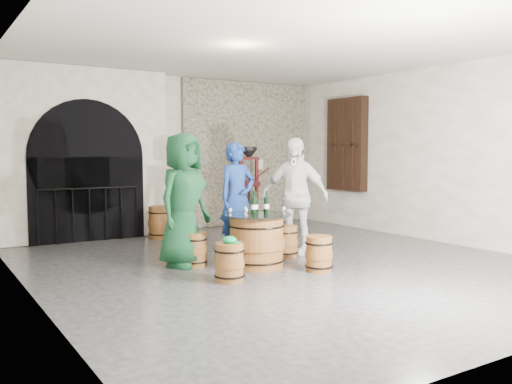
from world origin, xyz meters
TOP-DOWN VIEW (x-y plane):
  - ground at (0.00, 0.00)m, footprint 8.00×8.00m
  - wall_back at (0.00, 4.00)m, footprint 8.00×0.00m
  - wall_left at (-3.50, 0.00)m, footprint 0.00×8.00m
  - wall_right at (3.50, 0.00)m, footprint 0.00×8.00m
  - ceiling at (0.00, 0.00)m, footprint 8.00×8.00m
  - stone_facing_panel at (1.80, 3.94)m, footprint 3.20×0.12m
  - arched_opening at (-1.90, 3.74)m, footprint 3.10×0.60m
  - shuttered_window at (3.38, 2.40)m, footprint 0.23×1.10m
  - barrel_table at (-0.50, -0.07)m, footprint 0.99×0.99m
  - barrel_stool_left at (-1.22, 0.48)m, footprint 0.39×0.39m
  - barrel_stool_far at (-0.24, 0.79)m, footprint 0.39×0.39m
  - barrel_stool_right at (0.30, 0.34)m, footprint 0.39×0.39m
  - barrel_stool_near_right at (0.09, -0.75)m, footprint 0.39×0.39m
  - barrel_stool_near_left at (-1.24, -0.59)m, footprint 0.39×0.39m
  - green_cap at (-1.23, -0.59)m, footprint 0.23×0.18m
  - person_green at (-1.34, 0.57)m, footprint 1.11×0.97m
  - person_blue at (-0.17, 1.04)m, footprint 0.68×0.47m
  - person_white at (0.57, 0.47)m, footprint 1.00×1.16m
  - wine_bottle_left at (-0.52, -0.04)m, footprint 0.08×0.08m
  - wine_bottle_center at (-0.33, -0.07)m, footprint 0.08×0.08m
  - wine_bottle_right at (-0.48, -0.01)m, footprint 0.08×0.08m
  - tasting_glass_a at (-0.71, -0.13)m, footprint 0.05×0.05m
  - tasting_glass_b at (-0.32, -0.08)m, footprint 0.05×0.05m
  - tasting_glass_c at (-0.60, 0.07)m, footprint 0.05×0.05m
  - tasting_glass_d at (-0.35, 0.19)m, footprint 0.05×0.05m
  - tasting_glass_e at (-0.13, -0.22)m, footprint 0.05×0.05m
  - tasting_glass_f at (-0.88, 0.01)m, footprint 0.05×0.05m
  - side_barrel at (-0.68, 3.06)m, footprint 0.47×0.47m
  - corking_press at (1.58, 3.52)m, footprint 0.73×0.47m
  - control_box at (2.05, 3.86)m, footprint 0.18×0.10m

SIDE VIEW (x-z plane):
  - ground at x=0.00m, z-range 0.00..0.00m
  - barrel_stool_left at x=-1.22m, z-range 0.00..0.49m
  - barrel_stool_far at x=-0.24m, z-range 0.00..0.49m
  - barrel_stool_right at x=0.30m, z-range 0.00..0.49m
  - barrel_stool_near_right at x=0.09m, z-range 0.00..0.49m
  - barrel_stool_near_left at x=-1.24m, z-range 0.00..0.49m
  - side_barrel at x=-0.68m, z-range 0.00..0.62m
  - barrel_table at x=-0.50m, z-range 0.00..0.76m
  - green_cap at x=-1.23m, z-range 0.48..0.58m
  - tasting_glass_a at x=-0.71m, z-range 0.77..0.86m
  - tasting_glass_b at x=-0.32m, z-range 0.77..0.86m
  - tasting_glass_c at x=-0.60m, z-range 0.77..0.86m
  - tasting_glass_d at x=-0.35m, z-range 0.77..0.86m
  - tasting_glass_e at x=-0.13m, z-range 0.77..0.86m
  - tasting_glass_f at x=-0.88m, z-range 0.77..0.86m
  - wine_bottle_left at x=-0.52m, z-range 0.73..1.06m
  - wine_bottle_center at x=-0.33m, z-range 0.73..1.06m
  - wine_bottle_right at x=-0.48m, z-range 0.73..1.06m
  - person_blue at x=-0.17m, z-range 0.00..1.80m
  - person_white at x=0.57m, z-range 0.00..1.87m
  - person_green at x=-1.34m, z-range 0.00..1.92m
  - corking_press at x=1.58m, z-range 0.14..1.89m
  - control_box at x=2.05m, z-range 1.24..1.46m
  - arched_opening at x=-1.90m, z-range -0.01..3.18m
  - wall_back at x=0.00m, z-range -2.40..5.60m
  - wall_left at x=-3.50m, z-range -2.40..5.60m
  - wall_right at x=3.50m, z-range -2.40..5.60m
  - stone_facing_panel at x=1.80m, z-range 0.01..3.19m
  - shuttered_window at x=3.38m, z-range 0.80..2.80m
  - ceiling at x=0.00m, z-range 3.20..3.20m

